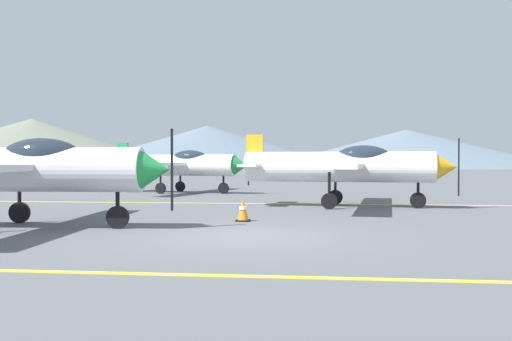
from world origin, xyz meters
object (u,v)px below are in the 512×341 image
airplane_far (179,164)px  traffic_cone_side (243,210)px  airplane_near (18,168)px  airplane_mid (346,166)px

airplane_far → traffic_cone_side: bearing=-68.9°
airplane_near → airplane_far: size_ratio=1.00×
airplane_far → traffic_cone_side: (4.91, -12.75, -1.12)m
airplane_mid → traffic_cone_side: bearing=-120.1°
airplane_far → airplane_mid: bearing=-45.1°
airplane_mid → airplane_far: bearing=134.9°
airplane_near → airplane_far: same height
airplane_near → airplane_mid: same height
airplane_near → airplane_mid: bearing=41.6°
airplane_near → airplane_far: bearing=89.6°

